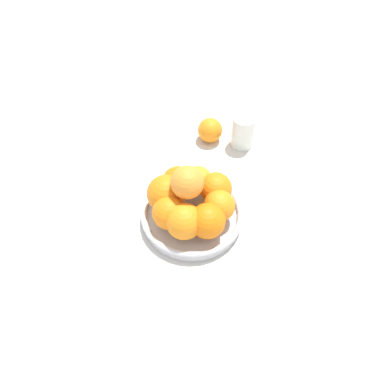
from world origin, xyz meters
The scene contains 5 objects.
ground_plane centered at (0.00, 0.00, 0.00)m, with size 4.00×4.00×0.00m, color beige.
fruit_bowl centered at (0.00, 0.00, 0.02)m, with size 0.23×0.23×0.03m.
orange_pile centered at (0.01, 0.00, 0.07)m, with size 0.19×0.18×0.13m.
stray_orange centered at (-0.05, -0.26, 0.03)m, with size 0.06×0.06×0.06m, color orange.
drinking_glass centered at (-0.13, -0.25, 0.04)m, with size 0.06×0.06×0.09m, color silver.
Camera 1 is at (-0.00, 0.49, 0.69)m, focal length 35.00 mm.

